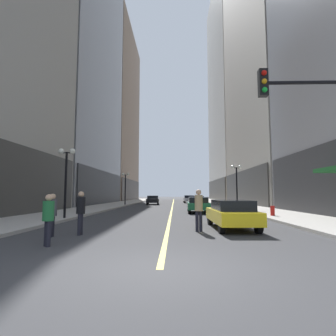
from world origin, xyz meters
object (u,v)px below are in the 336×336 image
Objects in this scene: car_navy at (197,201)px; pedestrian_in_tan_trench at (199,207)px; traffic_light_near_right at (333,126)px; car_green at (198,204)px; street_lamp_right_mid at (237,177)px; fire_hydrant_right at (273,212)px; pedestrian_in_black_coat at (81,209)px; street_lamp_left_far at (125,182)px; car_yellow at (231,213)px; pedestrian_in_green_parka at (48,216)px; pedestrian_with_orange_bag at (52,212)px; car_silver at (189,199)px; street_lamp_left_near at (66,167)px; car_black at (153,200)px.

car_navy is 21.00m from pedestrian_in_tan_trench.
traffic_light_near_right reaches higher than pedestrian_in_tan_trench.
street_lamp_right_mid is at bearing 37.34° from car_green.
street_lamp_right_mid is 5.54× the size of fire_hydrant_right.
street_lamp_left_far is (-3.00, 25.35, 2.26)m from pedestrian_in_black_coat.
car_yellow is 2.60× the size of pedestrian_in_black_coat.
car_green is 5.70× the size of fire_hydrant_right.
pedestrian_in_tan_trench is 0.41× the size of street_lamp_right_mid.
pedestrian_in_green_parka reaches higher than car_green.
pedestrian_in_green_parka is (-6.58, -24.29, 0.21)m from car_navy.
car_navy is at bearing -19.51° from street_lamp_left_far.
pedestrian_with_orange_bag is at bearing -152.38° from pedestrian_in_black_coat.
pedestrian_in_black_coat reaches higher than car_silver.
car_green and car_silver have the same top height.
pedestrian_in_black_coat is at bearing -99.56° from car_silver.
fire_hydrant_right is at bearing -81.89° from car_silver.
traffic_light_near_right is 10.52m from fire_hydrant_right.
pedestrian_in_tan_trench is 2.25× the size of fire_hydrant_right.
pedestrian_in_green_parka is (0.71, -1.78, -0.01)m from pedestrian_with_orange_bag.
pedestrian_with_orange_bag is at bearing -71.27° from street_lamp_left_near.
pedestrian_in_black_coat is 1.07× the size of pedestrian_in_green_parka.
car_silver is at bearing 80.69° from pedestrian_in_green_parka.
car_navy is 24.46m from traffic_light_near_right.
pedestrian_in_tan_trench reaches higher than pedestrian_in_black_coat.
pedestrian_with_orange_bag is 6.88m from street_lamp_left_near.
street_lamp_left_near is at bearing -141.43° from car_green.
traffic_light_near_right is (9.67, -1.65, 2.81)m from pedestrian_with_orange_bag.
car_green is 6.71m from fire_hydrant_right.
pedestrian_in_tan_trench is (-1.42, -35.58, 0.34)m from car_silver.
car_green is at bearing 63.13° from pedestrian_with_orange_bag.
car_yellow and car_silver have the same top height.
pedestrian_in_green_parka is 0.36× the size of street_lamp_right_mid.
car_yellow is 14.38m from street_lamp_right_mid.
pedestrian_with_orange_bag is 19.57m from street_lamp_right_mid.
car_yellow and car_green have the same top height.
traffic_light_near_right is at bearing -75.24° from car_black.
street_lamp_left_far is (0.00, 19.69, 0.00)m from street_lamp_left_near.
fire_hydrant_right is (10.51, 9.98, -0.53)m from pedestrian_in_green_parka.
car_yellow is 20.03m from car_navy.
pedestrian_in_tan_trench is at bearing -81.30° from car_black.
car_navy is at bearing 89.92° from car_yellow.
pedestrian_with_orange_bag is (-6.63, -13.08, 0.22)m from car_green.
fire_hydrant_right is (0.50, -8.00, -2.86)m from street_lamp_right_mid.
street_lamp_left_far is 22.27m from fire_hydrant_right.
car_yellow is 10.62m from car_green.
pedestrian_with_orange_bag reaches higher than pedestrian_in_green_parka.
fire_hydrant_right is (3.93, -14.31, -0.32)m from car_navy.
street_lamp_left_near is 19.69m from street_lamp_left_far.
pedestrian_in_black_coat is at bearing 84.66° from pedestrian_in_green_parka.
car_navy is at bearing -51.50° from car_black.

